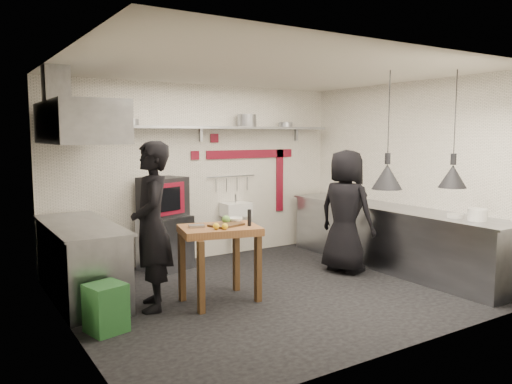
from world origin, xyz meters
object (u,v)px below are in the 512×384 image
oven_stand (165,243)px  chef_right (346,211)px  combi_oven (163,197)px  green_bin (106,308)px  prep_table (220,264)px  chef_left (152,226)px

oven_stand → chef_right: size_ratio=0.45×
chef_right → combi_oven: bearing=39.0°
green_bin → prep_table: 1.46m
green_bin → chef_right: bearing=6.2°
combi_oven → chef_right: chef_right is taller
combi_oven → green_bin: bearing=-147.1°
combi_oven → prep_table: size_ratio=0.63×
chef_right → oven_stand: bearing=40.3°
chef_left → oven_stand: bearing=170.7°
oven_stand → combi_oven: combi_oven is taller
chef_right → green_bin: bearing=81.6°
oven_stand → chef_left: (-0.77, -1.52, 0.57)m
combi_oven → prep_table: (-0.01, -1.79, -0.63)m
oven_stand → prep_table: size_ratio=0.87×
prep_table → chef_right: size_ratio=0.51×
green_bin → prep_table: (1.43, 0.21, 0.21)m
combi_oven → chef_left: bearing=-137.3°
prep_table → chef_left: size_ratio=0.47×
oven_stand → combi_oven: (0.00, 0.07, 0.69)m
chef_right → chef_left: bearing=75.1°
prep_table → chef_right: 2.24m
oven_stand → combi_oven: bearing=67.3°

